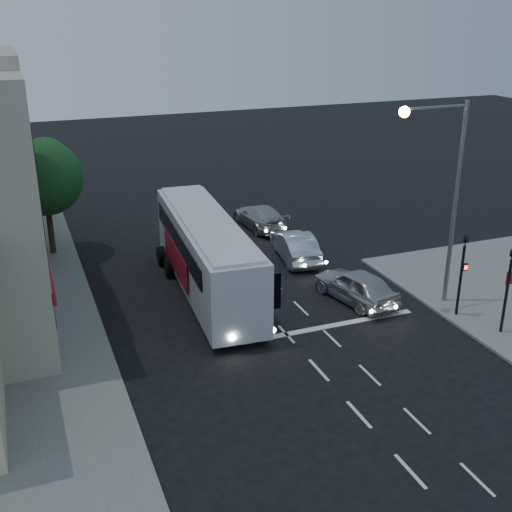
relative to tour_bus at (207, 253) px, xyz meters
name	(u,v)px	position (x,y,z in m)	size (l,w,h in m)	color
ground	(307,357)	(1.78, -7.25, -1.99)	(120.00, 120.00, 0.00)	black
road_markings	(301,316)	(3.07, -3.94, -1.98)	(8.00, 30.55, 0.01)	silver
tour_bus	(207,253)	(0.00, 0.00, 0.00)	(3.27, 12.12, 3.68)	silver
car_suv	(356,286)	(6.06, -3.45, -1.22)	(1.82, 4.52, 1.54)	#BCBCBD
car_sedan_a	(295,246)	(5.62, 2.32, -1.22)	(1.62, 4.65, 1.53)	silver
car_sedan_b	(260,217)	(5.82, 7.91, -1.29)	(1.96, 4.81, 1.40)	#AFAFAF
traffic_signal_main	(463,266)	(9.38, -6.47, 0.43)	(0.25, 0.35, 4.10)	black
traffic_signal_side	(508,281)	(10.08, -8.45, 0.43)	(0.18, 0.15, 4.10)	black
regulatory_sign	(508,287)	(11.08, -7.48, -0.39)	(0.45, 0.12, 2.20)	slate
streetlight	(445,182)	(9.12, -5.05, 3.74)	(3.32, 0.44, 9.00)	slate
street_tree	(44,174)	(-6.43, 7.78, 2.51)	(4.00, 4.00, 6.20)	black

